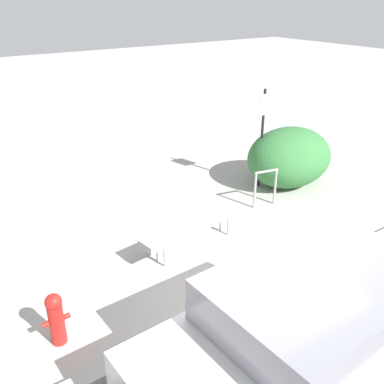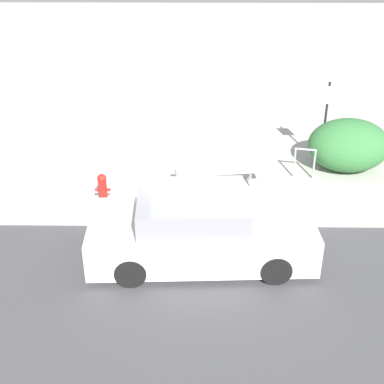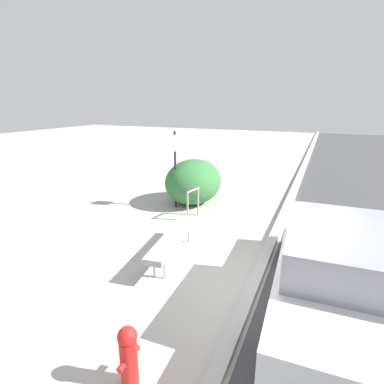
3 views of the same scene
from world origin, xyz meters
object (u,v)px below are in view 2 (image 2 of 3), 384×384
sign_post (326,116)px  parked_car_near (199,230)px  bike_rack (305,160)px  bench (220,170)px  fire_hydrant (103,188)px

sign_post → parked_car_near: 5.60m
bike_rack → parked_car_near: bearing=-126.8°
bike_rack → parked_car_near: parked_car_near is taller
bench → fire_hydrant: bearing=-170.2°
bike_rack → sign_post: bearing=53.7°
bench → sign_post: sign_post is taller
bench → parked_car_near: parked_car_near is taller
bench → parked_car_near: 3.14m
bike_rack → fire_hydrant: 5.18m
sign_post → fire_hydrant: sign_post is taller
sign_post → bench: bearing=-154.2°
bench → bike_rack: size_ratio=2.71×
parked_car_near → bike_rack: bearing=50.7°
bench → fire_hydrant: fire_hydrant is taller
sign_post → parked_car_near: size_ratio=0.52×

